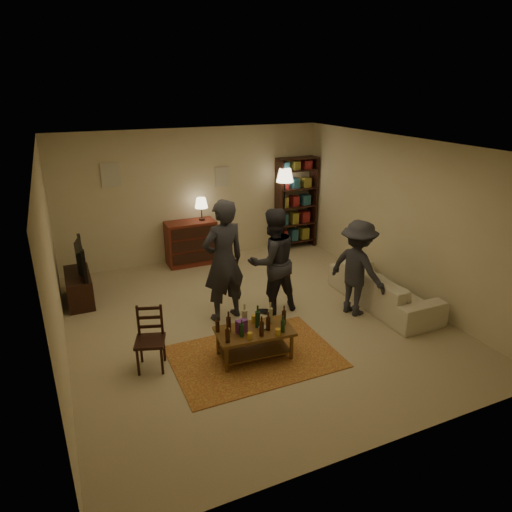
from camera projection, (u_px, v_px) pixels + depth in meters
floor at (253, 319)px, 7.22m from camera, size 6.00×6.00×0.00m
room_shell at (162, 176)px, 8.88m from camera, size 6.00×6.00×6.00m
rug at (254, 356)px, 6.23m from camera, size 2.20×1.50×0.01m
coffee_table at (254, 333)px, 6.10m from camera, size 1.06×0.64×0.76m
dining_chair at (150, 336)px, 5.89m from camera, size 0.47×0.47×0.86m
tv_stand at (78, 280)px, 7.70m from camera, size 0.40×1.00×1.06m
dresser at (192, 242)px, 9.30m from camera, size 1.00×0.50×1.36m
bookshelf at (296, 202)px, 10.08m from camera, size 0.90×0.34×2.02m
floor_lamp at (285, 181)px, 9.65m from camera, size 0.36×0.36×1.83m
sofa at (384, 288)px, 7.61m from camera, size 0.81×2.08×0.61m
person_left at (224, 261)px, 6.94m from camera, size 0.78×0.58×1.93m
person_right at (272, 261)px, 7.21m from camera, size 0.89×0.72×1.73m
person_by_sofa at (357, 268)px, 7.17m from camera, size 0.84×1.13×1.55m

